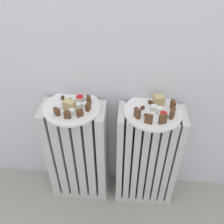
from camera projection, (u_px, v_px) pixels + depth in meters
radiator_left at (78, 154)px, 1.28m from camera, size 0.31×0.15×0.59m
radiator_right at (147, 158)px, 1.25m from camera, size 0.31×0.15×0.59m
plate_left at (72, 107)px, 1.08m from camera, size 0.25×0.25×0.01m
plate_right at (153, 112)px, 1.06m from camera, size 0.25×0.25×0.01m
dark_cake_slice_left_0 at (57, 112)px, 1.02m from camera, size 0.03×0.03×0.03m
dark_cake_slice_left_1 at (67, 115)px, 1.01m from camera, size 0.03×0.01×0.03m
dark_cake_slice_left_2 at (80, 113)px, 1.02m from camera, size 0.03×0.03×0.03m
dark_cake_slice_left_3 at (88, 107)px, 1.05m from camera, size 0.02×0.03×0.03m
dark_cake_slice_left_4 at (89, 100)px, 1.09m from camera, size 0.02×0.03×0.03m
marble_cake_slice_left_0 at (69, 105)px, 1.05m from camera, size 0.05×0.04×0.04m
turkish_delight_left_0 at (84, 105)px, 1.07m from camera, size 0.02×0.02×0.02m
turkish_delight_left_1 at (66, 103)px, 1.08m from camera, size 0.03×0.03×0.02m
turkish_delight_left_2 at (78, 106)px, 1.06m from camera, size 0.03×0.03×0.02m
turkish_delight_left_3 at (72, 112)px, 1.03m from camera, size 0.03×0.03×0.02m
medjool_date_left_0 at (70, 100)px, 1.10m from camera, size 0.01×0.03×0.02m
medjool_date_left_1 at (63, 98)px, 1.11m from camera, size 0.02×0.03×0.02m
jam_bowl_left at (80, 99)px, 1.10m from camera, size 0.04×0.04×0.02m
dark_cake_slice_right_0 at (137, 113)px, 1.01m from camera, size 0.03×0.03×0.04m
dark_cake_slice_right_1 at (149, 119)px, 0.98m from camera, size 0.03×0.02×0.04m
dark_cake_slice_right_2 at (163, 119)px, 0.98m from camera, size 0.03×0.02×0.04m
dark_cake_slice_right_3 at (172, 113)px, 1.01m from camera, size 0.03×0.03×0.04m
dark_cake_slice_right_4 at (173, 105)px, 1.05m from camera, size 0.02×0.03×0.04m
marble_cake_slice_right_0 at (159, 100)px, 1.08m from camera, size 0.05×0.05×0.04m
turkish_delight_right_0 at (159, 110)px, 1.04m from camera, size 0.03×0.03×0.03m
turkish_delight_right_1 at (154, 108)px, 1.05m from camera, size 0.03×0.03×0.02m
medjool_date_right_0 at (150, 102)px, 1.09m from camera, size 0.03×0.03×0.02m
medjool_date_right_1 at (147, 116)px, 1.02m from camera, size 0.03×0.03×0.01m
medjool_date_right_2 at (142, 108)px, 1.06m from camera, size 0.03×0.03×0.02m
jam_bowl_right at (163, 115)px, 1.01m from camera, size 0.04×0.04×0.02m
fork at (60, 108)px, 1.07m from camera, size 0.04×0.11×0.00m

